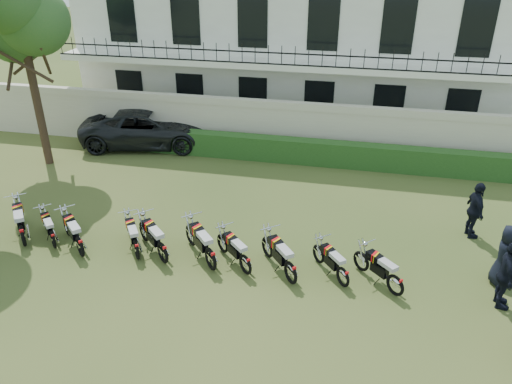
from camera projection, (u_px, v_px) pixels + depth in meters
ground at (229, 257)px, 14.56m from camera, size 100.00×100.00×0.00m
perimeter_wall at (277, 127)px, 20.96m from camera, size 30.00×0.35×2.30m
hedge at (298, 151)px, 20.39m from camera, size 18.00×0.60×1.00m
building at (299, 39)px, 24.97m from camera, size 20.40×9.60×7.40m
tree_west_near at (19, 13)px, 17.85m from camera, size 3.40×3.20×7.90m
motorcycle_0 at (22, 231)px, 14.85m from camera, size 1.36×1.69×1.13m
motorcycle_1 at (52, 236)px, 14.80m from camera, size 1.23×1.30×0.93m
motorcycle_2 at (79, 242)px, 14.37m from camera, size 1.49×1.44×1.08m
motorcycle_3 at (136, 245)px, 14.28m from camera, size 1.10×1.57×1.00m
motorcycle_4 at (162, 248)px, 14.08m from camera, size 1.51×1.48×1.10m
motorcycle_5 at (211, 254)px, 13.78m from camera, size 1.45×1.63×1.14m
motorcycle_6 at (245, 260)px, 13.63m from camera, size 1.37×1.37×1.01m
motorcycle_7 at (291, 268)px, 13.25m from camera, size 1.31×1.64×1.09m
motorcycle_8 at (343, 273)px, 13.16m from camera, size 1.15×1.43×0.96m
motorcycle_9 at (396, 281)px, 12.82m from camera, size 1.37×1.39×1.01m
suv at (149, 128)px, 21.96m from camera, size 6.16×3.74×1.60m
officer_2 at (507, 275)px, 12.24m from camera, size 0.53×1.13×1.88m
officer_3 at (505, 256)px, 13.09m from camera, size 0.64×0.91×1.77m
officer_5 at (475, 210)px, 15.16m from camera, size 0.64×1.14×1.84m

